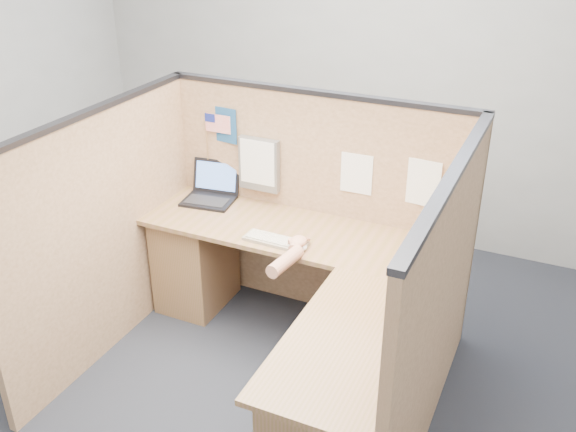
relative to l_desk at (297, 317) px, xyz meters
The scene contains 13 objects.
floor 0.52m from the l_desk, 122.80° to the right, with size 5.00×5.00×0.00m, color black.
wall_back 2.22m from the l_desk, 95.35° to the left, with size 5.00×5.00×0.00m, color gray.
cubicle_partitions 0.44m from the l_desk, 142.47° to the left, with size 2.06×1.83×1.53m.
l_desk is the anchor object (origin of this frame).
laptop 1.13m from the l_desk, 146.76° to the left, with size 0.36×0.36×0.24m.
keyboard 0.47m from the l_desk, 138.50° to the left, with size 0.39×0.14×0.03m.
mouse 0.42m from the l_desk, 112.16° to the left, with size 0.12×0.07×0.05m, color silver.
hand_forearm 0.39m from the l_desk, 148.86° to the left, with size 0.12×0.42×0.09m.
blue_poster 1.36m from the l_desk, 140.38° to the left, with size 0.18×0.00×0.24m, color navy.
american_flag 1.39m from the l_desk, 143.12° to the left, with size 0.19×0.01×0.33m.
file_holder 1.06m from the l_desk, 130.87° to the left, with size 0.28×0.05×0.36m.
paper_left 0.95m from the l_desk, 82.41° to the left, with size 0.20×0.00×0.26m, color white.
paper_right 1.08m from the l_desk, 54.12° to the left, with size 0.23×0.00×0.29m, color white.
Camera 1 is at (1.41, -2.50, 2.59)m, focal length 40.00 mm.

